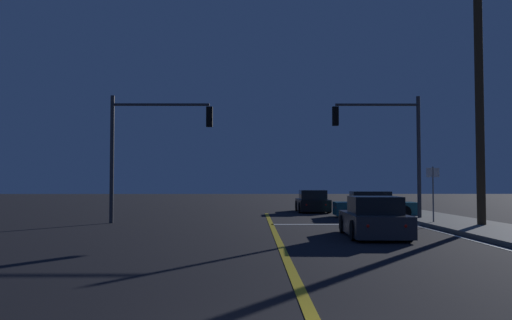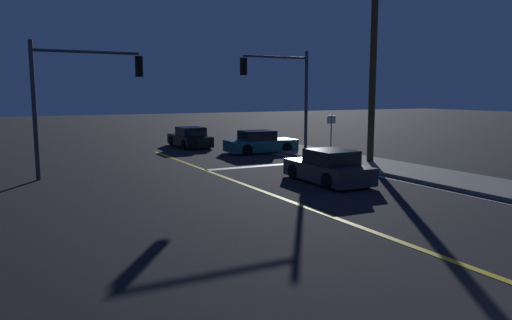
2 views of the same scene
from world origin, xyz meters
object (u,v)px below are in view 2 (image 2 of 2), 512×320
traffic_signal_far_left (76,87)px  utility_pole_right (374,49)px  car_side_waiting_charcoal (328,168)px  traffic_signal_near_right (284,86)px  car_parked_curb_black (190,138)px  car_mid_block_teal (260,143)px  street_sign_corner (331,130)px

traffic_signal_far_left → utility_pole_right: (13.57, -2.83, 1.90)m
car_side_waiting_charcoal → traffic_signal_near_right: bearing=74.3°
car_parked_curb_black → car_side_waiting_charcoal: size_ratio=1.00×
car_side_waiting_charcoal → car_parked_curb_black: bearing=93.4°
car_mid_block_teal → utility_pole_right: 8.96m
traffic_signal_far_left → utility_pole_right: utility_pole_right is taller
car_mid_block_teal → street_sign_corner: (1.26, -5.40, 1.07)m
car_side_waiting_charcoal → utility_pole_right: bearing=35.1°
car_parked_curb_black → traffic_signal_far_left: traffic_signal_far_left is taller
car_parked_curb_black → car_side_waiting_charcoal: (0.35, -14.98, -0.00)m
car_mid_block_teal → traffic_signal_far_left: size_ratio=0.76×
traffic_signal_far_left → car_side_waiting_charcoal: bearing=-35.1°
utility_pole_right → street_sign_corner: 4.54m
car_parked_curb_black → utility_pole_right: bearing=-65.3°
utility_pole_right → car_mid_block_teal: bearing=111.2°
car_mid_block_teal → street_sign_corner: street_sign_corner is taller
car_parked_curb_black → traffic_signal_far_left: (-8.26, -8.92, 3.25)m
car_parked_curb_black → traffic_signal_far_left: size_ratio=0.74×
car_side_waiting_charcoal → utility_pole_right: (4.96, 3.23, 5.15)m
car_side_waiting_charcoal → traffic_signal_near_right: traffic_signal_near_right is taller
car_side_waiting_charcoal → traffic_signal_near_right: (2.39, 7.46, 3.36)m
car_side_waiting_charcoal → street_sign_corner: (3.56, 4.66, 1.08)m
car_mid_block_teal → car_parked_curb_black: bearing=-149.5°
car_parked_curb_black → street_sign_corner: 11.09m
car_mid_block_teal → car_side_waiting_charcoal: (-2.31, -10.07, -0.00)m
street_sign_corner → traffic_signal_far_left: bearing=173.4°
traffic_signal_near_right → street_sign_corner: traffic_signal_near_right is taller
car_parked_curb_black → street_sign_corner: size_ratio=1.71×
car_parked_curb_black → traffic_signal_near_right: bearing=-69.6°
car_mid_block_teal → car_side_waiting_charcoal: 10.33m
car_parked_curb_black → street_sign_corner: (3.91, -10.32, 1.07)m
traffic_signal_far_left → car_parked_curb_black: bearing=47.2°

